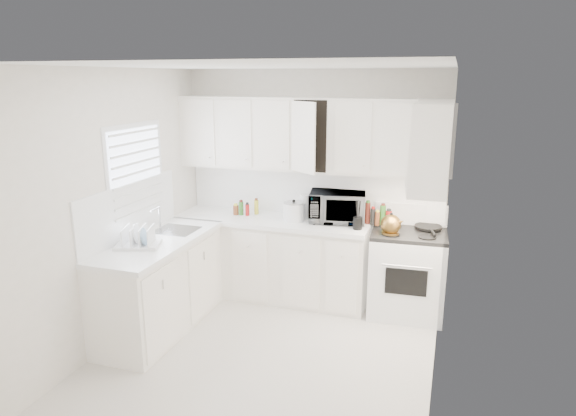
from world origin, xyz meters
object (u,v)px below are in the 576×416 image
at_px(stove, 408,262).
at_px(rice_cooker, 294,210).
at_px(utensil_crock, 358,215).
at_px(tea_kettle, 391,223).
at_px(dish_rack, 137,235).
at_px(microwave, 337,204).

xyz_separation_m(stove, rice_cooker, (-1.27, -0.02, 0.48)).
relative_size(rice_cooker, utensil_crock, 0.76).
xyz_separation_m(stove, tea_kettle, (-0.18, -0.16, 0.46)).
bearing_deg(tea_kettle, utensil_crock, -164.35).
height_order(rice_cooker, dish_rack, rice_cooker).
relative_size(microwave, dish_rack, 1.52).
bearing_deg(rice_cooker, stove, -0.18).
distance_m(microwave, utensil_crock, 0.36).
height_order(microwave, utensil_crock, microwave).
bearing_deg(tea_kettle, rice_cooker, -166.68).
distance_m(stove, tea_kettle, 0.52).
xyz_separation_m(rice_cooker, utensil_crock, (0.74, -0.11, 0.04)).
height_order(microwave, dish_rack, microwave).
distance_m(stove, microwave, 0.98).
height_order(stove, utensil_crock, utensil_crock).
distance_m(rice_cooker, utensil_crock, 0.75).
height_order(tea_kettle, utensil_crock, utensil_crock).
xyz_separation_m(tea_kettle, microwave, (-0.62, 0.26, 0.10)).
distance_m(microwave, dish_rack, 2.16).
bearing_deg(microwave, rice_cooker, -175.75).
relative_size(utensil_crock, dish_rack, 0.79).
relative_size(tea_kettle, dish_rack, 0.65).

